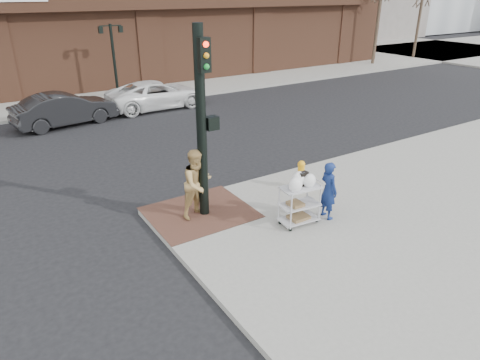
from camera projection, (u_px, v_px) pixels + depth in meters
ground at (235, 225)px, 11.61m from camera, size 220.00×220.00×0.00m
sidewalk_far at (171, 53)px, 42.34m from camera, size 65.00×36.00×0.15m
brick_curb_ramp at (200, 212)px, 11.94m from camera, size 2.80×2.40×0.01m
lamp_post at (113, 53)px, 23.83m from camera, size 1.32×0.22×4.00m
traffic_signal_pole at (202, 120)px, 10.81m from camera, size 0.61×0.51×5.00m
woman_blue at (328, 190)px, 11.39m from camera, size 0.42×0.61×1.61m
pedestrian_tan at (197, 184)px, 11.41m from camera, size 1.08×0.94×1.91m
sedan_dark at (65, 109)px, 19.86m from camera, size 4.84×2.32×1.53m
minivan_white at (157, 95)px, 22.77m from camera, size 5.23×2.43×1.45m
utility_cart at (300, 201)px, 11.14m from camera, size 1.09×0.69×1.43m
fire_hydrant at (301, 174)px, 13.25m from camera, size 0.43×0.30×0.91m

